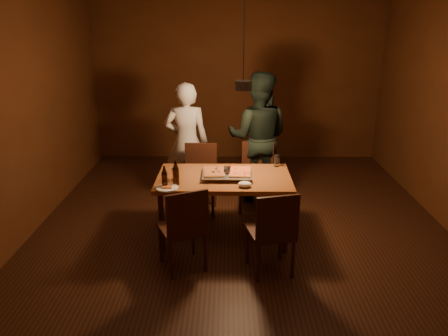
{
  "coord_description": "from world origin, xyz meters",
  "views": [
    {
      "loc": [
        -0.16,
        -4.74,
        2.44
      ],
      "look_at": [
        -0.21,
        -0.13,
        0.85
      ],
      "focal_mm": 35.0,
      "sensor_mm": 36.0,
      "label": 1
    }
  ],
  "objects_px": {
    "chair_near_left": "(184,222)",
    "beer_bottle_a": "(164,177)",
    "chair_far_left": "(200,172)",
    "diner_dark": "(258,138)",
    "diner_white": "(187,142)",
    "chair_near_right": "(273,226)",
    "pizza_tray": "(227,174)",
    "beer_bottle_b": "(176,173)",
    "plate_slice": "(167,188)",
    "pendant_lamp": "(243,84)",
    "chair_far_right": "(257,170)",
    "dining_table": "(224,182)"
  },
  "relations": [
    {
      "from": "diner_white",
      "to": "chair_near_right",
      "type": "bearing_deg",
      "value": 115.34
    },
    {
      "from": "chair_far_left",
      "to": "diner_dark",
      "type": "distance_m",
      "value": 0.94
    },
    {
      "from": "chair_near_left",
      "to": "chair_near_right",
      "type": "relative_size",
      "value": 1.1
    },
    {
      "from": "chair_far_right",
      "to": "beer_bottle_a",
      "type": "height_order",
      "value": "beer_bottle_a"
    },
    {
      "from": "pendant_lamp",
      "to": "beer_bottle_a",
      "type": "bearing_deg",
      "value": -150.59
    },
    {
      "from": "dining_table",
      "to": "chair_near_left",
      "type": "relative_size",
      "value": 2.69
    },
    {
      "from": "plate_slice",
      "to": "diner_dark",
      "type": "bearing_deg",
      "value": 55.99
    },
    {
      "from": "diner_dark",
      "to": "chair_far_left",
      "type": "bearing_deg",
      "value": 38.33
    },
    {
      "from": "chair_far_left",
      "to": "pizza_tray",
      "type": "xyz_separation_m",
      "value": [
        0.35,
        -0.76,
        0.24
      ]
    },
    {
      "from": "chair_far_right",
      "to": "diner_white",
      "type": "height_order",
      "value": "diner_white"
    },
    {
      "from": "chair_far_left",
      "to": "diner_dark",
      "type": "height_order",
      "value": "diner_dark"
    },
    {
      "from": "chair_near_left",
      "to": "plate_slice",
      "type": "xyz_separation_m",
      "value": [
        -0.21,
        0.36,
        0.22
      ]
    },
    {
      "from": "chair_near_left",
      "to": "beer_bottle_a",
      "type": "height_order",
      "value": "beer_bottle_a"
    },
    {
      "from": "pizza_tray",
      "to": "pendant_lamp",
      "type": "height_order",
      "value": "pendant_lamp"
    },
    {
      "from": "pizza_tray",
      "to": "beer_bottle_b",
      "type": "distance_m",
      "value": 0.61
    },
    {
      "from": "beer_bottle_a",
      "to": "diner_dark",
      "type": "relative_size",
      "value": 0.13
    },
    {
      "from": "plate_slice",
      "to": "pendant_lamp",
      "type": "relative_size",
      "value": 0.21
    },
    {
      "from": "chair_near_left",
      "to": "beer_bottle_b",
      "type": "relative_size",
      "value": 2.1
    },
    {
      "from": "pendant_lamp",
      "to": "pizza_tray",
      "type": "bearing_deg",
      "value": -143.22
    },
    {
      "from": "beer_bottle_b",
      "to": "diner_white",
      "type": "height_order",
      "value": "diner_white"
    },
    {
      "from": "dining_table",
      "to": "plate_slice",
      "type": "height_order",
      "value": "plate_slice"
    },
    {
      "from": "chair_far_right",
      "to": "plate_slice",
      "type": "relative_size",
      "value": 2.07
    },
    {
      "from": "chair_far_right",
      "to": "pendant_lamp",
      "type": "distance_m",
      "value": 1.43
    },
    {
      "from": "beer_bottle_a",
      "to": "beer_bottle_b",
      "type": "relative_size",
      "value": 0.88
    },
    {
      "from": "chair_far_left",
      "to": "chair_far_right",
      "type": "height_order",
      "value": "same"
    },
    {
      "from": "diner_white",
      "to": "pizza_tray",
      "type": "bearing_deg",
      "value": 113.8
    },
    {
      "from": "chair_near_right",
      "to": "plate_slice",
      "type": "height_order",
      "value": "chair_near_right"
    },
    {
      "from": "beer_bottle_b",
      "to": "diner_dark",
      "type": "xyz_separation_m",
      "value": [
        0.96,
        1.42,
        0.01
      ]
    },
    {
      "from": "pizza_tray",
      "to": "pendant_lamp",
      "type": "bearing_deg",
      "value": 38.29
    },
    {
      "from": "plate_slice",
      "to": "diner_white",
      "type": "bearing_deg",
      "value": 87.7
    },
    {
      "from": "diner_dark",
      "to": "pendant_lamp",
      "type": "height_order",
      "value": "pendant_lamp"
    },
    {
      "from": "chair_near_right",
      "to": "chair_far_left",
      "type": "bearing_deg",
      "value": 103.46
    },
    {
      "from": "plate_slice",
      "to": "diner_white",
      "type": "xyz_separation_m",
      "value": [
        0.06,
        1.56,
        0.06
      ]
    },
    {
      "from": "plate_slice",
      "to": "pendant_lamp",
      "type": "height_order",
      "value": "pendant_lamp"
    },
    {
      "from": "beer_bottle_b",
      "to": "plate_slice",
      "type": "bearing_deg",
      "value": -123.46
    },
    {
      "from": "beer_bottle_b",
      "to": "chair_far_right",
      "type": "bearing_deg",
      "value": 49.52
    },
    {
      "from": "diner_white",
      "to": "diner_dark",
      "type": "height_order",
      "value": "diner_dark"
    },
    {
      "from": "chair_far_left",
      "to": "chair_near_right",
      "type": "relative_size",
      "value": 0.96
    },
    {
      "from": "chair_far_right",
      "to": "pendant_lamp",
      "type": "xyz_separation_m",
      "value": [
        -0.22,
        -0.71,
        1.22
      ]
    },
    {
      "from": "chair_far_right",
      "to": "pendant_lamp",
      "type": "relative_size",
      "value": 0.44
    },
    {
      "from": "chair_far_left",
      "to": "chair_near_left",
      "type": "bearing_deg",
      "value": 89.65
    },
    {
      "from": "pendant_lamp",
      "to": "chair_far_right",
      "type": "bearing_deg",
      "value": 73.01
    },
    {
      "from": "chair_far_left",
      "to": "chair_near_left",
      "type": "distance_m",
      "value": 1.5
    },
    {
      "from": "chair_far_left",
      "to": "chair_near_left",
      "type": "relative_size",
      "value": 0.87
    },
    {
      "from": "plate_slice",
      "to": "diner_white",
      "type": "relative_size",
      "value": 0.14
    },
    {
      "from": "diner_white",
      "to": "chair_far_left",
      "type": "bearing_deg",
      "value": 114.84
    },
    {
      "from": "plate_slice",
      "to": "chair_far_right",
      "type": "bearing_deg",
      "value": 50.17
    },
    {
      "from": "chair_near_left",
      "to": "diner_dark",
      "type": "bearing_deg",
      "value": 41.58
    },
    {
      "from": "dining_table",
      "to": "diner_dark",
      "type": "height_order",
      "value": "diner_dark"
    },
    {
      "from": "beer_bottle_b",
      "to": "pendant_lamp",
      "type": "distance_m",
      "value": 1.2
    }
  ]
}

